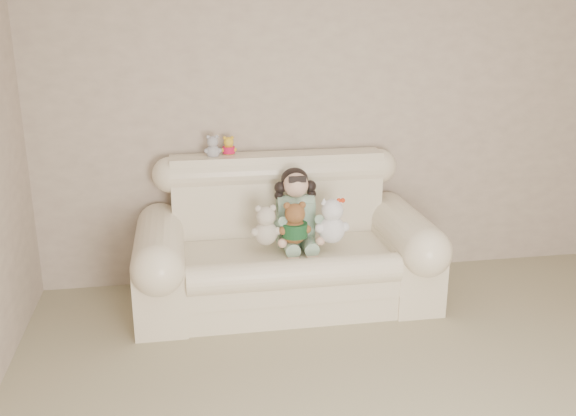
{
  "coord_description": "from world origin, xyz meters",
  "views": [
    {
      "loc": [
        -1.17,
        -2.17,
        2.05
      ],
      "look_at": [
        -0.47,
        1.9,
        0.75
      ],
      "focal_mm": 39.7,
      "sensor_mm": 36.0,
      "label": 1
    }
  ],
  "objects_px": {
    "seated_child": "(296,206)",
    "white_cat": "(332,216)",
    "brown_teddy": "(295,219)",
    "cream_teddy": "(266,221)",
    "sofa": "(286,235)"
  },
  "relations": [
    {
      "from": "brown_teddy",
      "to": "sofa",
      "type": "bearing_deg",
      "value": 89.88
    },
    {
      "from": "sofa",
      "to": "cream_teddy",
      "type": "distance_m",
      "value": 0.24
    },
    {
      "from": "seated_child",
      "to": "white_cat",
      "type": "xyz_separation_m",
      "value": [
        0.21,
        -0.22,
        -0.01
      ]
    },
    {
      "from": "brown_teddy",
      "to": "white_cat",
      "type": "xyz_separation_m",
      "value": [
        0.26,
        -0.02,
        0.01
      ]
    },
    {
      "from": "white_cat",
      "to": "brown_teddy",
      "type": "bearing_deg",
      "value": -162.14
    },
    {
      "from": "seated_child",
      "to": "white_cat",
      "type": "height_order",
      "value": "seated_child"
    },
    {
      "from": "cream_teddy",
      "to": "brown_teddy",
      "type": "bearing_deg",
      "value": 0.24
    },
    {
      "from": "sofa",
      "to": "seated_child",
      "type": "bearing_deg",
      "value": 43.1
    },
    {
      "from": "sofa",
      "to": "white_cat",
      "type": "relative_size",
      "value": 5.51
    },
    {
      "from": "seated_child",
      "to": "white_cat",
      "type": "relative_size",
      "value": 1.48
    },
    {
      "from": "seated_child",
      "to": "brown_teddy",
      "type": "xyz_separation_m",
      "value": [
        -0.04,
        -0.21,
        -0.03
      ]
    },
    {
      "from": "seated_child",
      "to": "brown_teddy",
      "type": "relative_size",
      "value": 1.6
    },
    {
      "from": "cream_teddy",
      "to": "sofa",
      "type": "bearing_deg",
      "value": 40.03
    },
    {
      "from": "seated_child",
      "to": "cream_teddy",
      "type": "bearing_deg",
      "value": -140.56
    },
    {
      "from": "sofa",
      "to": "seated_child",
      "type": "distance_m",
      "value": 0.22
    }
  ]
}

